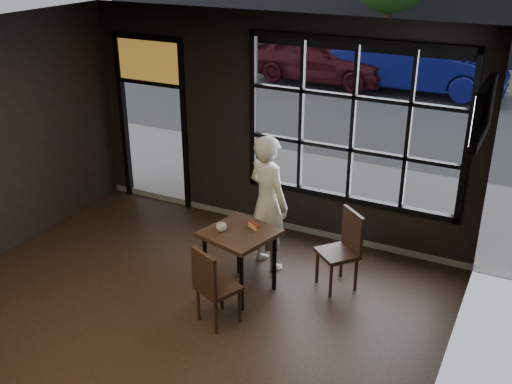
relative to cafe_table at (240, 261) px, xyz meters
The scene contains 15 objects.
floor 1.79m from the cafe_table, 104.72° to the right, with size 6.00×7.00×0.02m, color black.
ceiling 3.28m from the cafe_table, 104.72° to the right, with size 6.00×7.00×0.02m, color black.
wall_right 3.28m from the cafe_table, 33.26° to the right, with size 0.04×7.00×3.20m, color black.
window_frame 2.41m from the cafe_table, 67.38° to the left, with size 3.06×0.12×2.28m, color black.
stained_transom 3.67m from the cafe_table, 144.36° to the left, with size 1.20×0.06×0.70m, color orange.
street_asphalt 22.33m from the cafe_table, 91.13° to the left, with size 60.00×41.00×0.04m, color #545456.
cafe_table is the anchor object (origin of this frame).
chair_near 0.68m from the cafe_table, 82.88° to the right, with size 0.42×0.42×0.98m, color #301E14.
chair_window 1.23m from the cafe_table, 31.85° to the left, with size 0.44×0.44×1.02m, color #301E14.
man 0.89m from the cafe_table, 88.24° to the left, with size 0.67×0.44×1.85m, color silver.
hotdog 0.49m from the cafe_table, 56.10° to the left, with size 0.20×0.08×0.06m, color tan, non-canonical shape.
cup 0.52m from the cafe_table, 155.90° to the right, with size 0.12×0.12×0.10m, color silver.
tv 3.31m from the cafe_table, 15.51° to the left, with size 0.12×1.04×0.61m, color black.
navy_car 10.77m from the cafe_table, 91.61° to the left, with size 1.60×4.60×1.52m, color #0C1053.
maroon_car 11.08m from the cafe_table, 106.19° to the left, with size 1.70×4.23×1.44m, color #400E15.
Camera 1 is at (3.53, -3.97, 4.20)m, focal length 42.00 mm.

